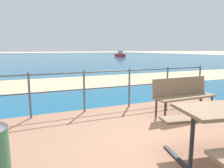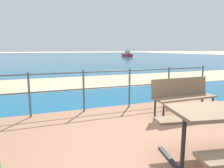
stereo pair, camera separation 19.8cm
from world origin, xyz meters
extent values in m
plane|color=beige|center=(0.00, 0.00, 0.00)|extent=(240.00, 240.00, 0.00)
cube|color=#996B51|center=(0.00, 0.00, 0.03)|extent=(6.40, 5.20, 0.06)
cube|color=#145B84|center=(0.00, 40.00, 0.01)|extent=(90.00, 90.00, 0.01)
cube|color=tan|center=(0.00, 7.09, 0.01)|extent=(54.03, 4.21, 0.01)
cube|color=#7A6047|center=(0.63, -0.03, 0.54)|extent=(1.53, 0.55, 0.04)
cylinder|color=#1E2328|center=(-0.09, -0.41, 0.44)|extent=(0.06, 0.06, 0.75)
cube|color=#7A6047|center=(1.37, 1.30, 0.48)|extent=(1.47, 0.42, 0.04)
cube|color=#7A6047|center=(1.37, 1.48, 0.69)|extent=(1.46, 0.09, 0.38)
cylinder|color=#1E2328|center=(0.72, 1.14, 0.27)|extent=(0.04, 0.04, 0.42)
cylinder|color=#1E2328|center=(0.72, 1.44, 0.27)|extent=(0.04, 0.04, 0.42)
cylinder|color=#1E2328|center=(2.02, 1.16, 0.27)|extent=(0.04, 0.04, 0.42)
cylinder|color=#1E2328|center=(2.02, 1.46, 0.27)|extent=(0.04, 0.04, 0.42)
cylinder|color=#4C5156|center=(-1.77, 2.44, 0.55)|extent=(0.04, 0.04, 0.97)
cylinder|color=#4C5156|center=(-0.59, 2.44, 0.55)|extent=(0.04, 0.04, 0.97)
cylinder|color=#4C5156|center=(0.59, 2.44, 0.55)|extent=(0.04, 0.04, 0.97)
cylinder|color=#4C5156|center=(1.77, 2.44, 0.55)|extent=(0.04, 0.04, 0.97)
cylinder|color=#4C5156|center=(2.95, 2.44, 0.55)|extent=(0.04, 0.04, 0.97)
cylinder|color=#4C5156|center=(0.00, 2.44, 0.98)|extent=(5.90, 0.03, 0.03)
cylinder|color=#4C5156|center=(0.00, 2.44, 0.59)|extent=(5.90, 0.03, 0.03)
cube|color=red|center=(15.89, 35.42, 0.30)|extent=(1.30, 3.16, 0.58)
cube|color=#A5A8AD|center=(15.88, 35.18, 0.89)|extent=(0.80, 0.94, 0.60)
cone|color=red|center=(15.99, 37.21, 0.30)|extent=(0.55, 0.53, 0.52)
camera|label=1|loc=(-1.83, -2.12, 1.51)|focal=33.04mm
camera|label=2|loc=(-1.65, -2.19, 1.51)|focal=33.04mm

